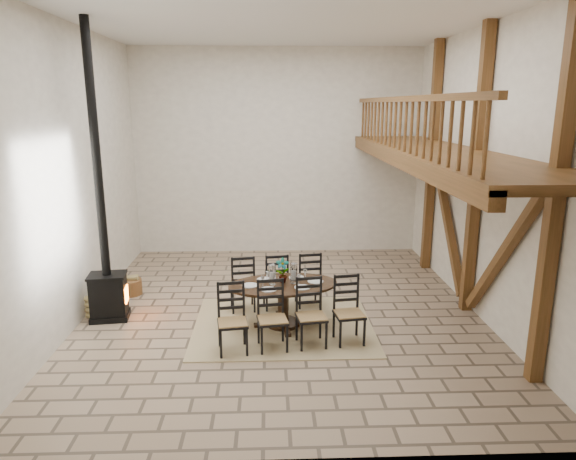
{
  "coord_description": "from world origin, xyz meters",
  "views": [
    {
      "loc": [
        -0.21,
        -8.71,
        3.67
      ],
      "look_at": [
        0.13,
        0.4,
        1.43
      ],
      "focal_mm": 32.0,
      "sensor_mm": 36.0,
      "label": 1
    }
  ],
  "objects_px": {
    "dining_table": "(284,306)",
    "log_basket": "(130,286)",
    "wood_stove": "(105,257)",
    "log_stack": "(99,305)"
  },
  "relations": [
    {
      "from": "wood_stove",
      "to": "log_stack",
      "type": "xyz_separation_m",
      "value": [
        -0.22,
        0.12,
        -0.93
      ]
    },
    {
      "from": "wood_stove",
      "to": "log_basket",
      "type": "distance_m",
      "value": 1.54
    },
    {
      "from": "dining_table",
      "to": "log_basket",
      "type": "height_order",
      "value": "dining_table"
    },
    {
      "from": "dining_table",
      "to": "wood_stove",
      "type": "height_order",
      "value": "wood_stove"
    },
    {
      "from": "dining_table",
      "to": "log_stack",
      "type": "xyz_separation_m",
      "value": [
        -3.26,
        0.62,
        -0.18
      ]
    },
    {
      "from": "wood_stove",
      "to": "log_stack",
      "type": "relative_size",
      "value": 10.09
    },
    {
      "from": "wood_stove",
      "to": "log_stack",
      "type": "distance_m",
      "value": 0.96
    },
    {
      "from": "dining_table",
      "to": "log_stack",
      "type": "distance_m",
      "value": 3.32
    },
    {
      "from": "log_basket",
      "to": "log_stack",
      "type": "distance_m",
      "value": 1.11
    },
    {
      "from": "dining_table",
      "to": "log_basket",
      "type": "bearing_deg",
      "value": 142.27
    }
  ]
}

